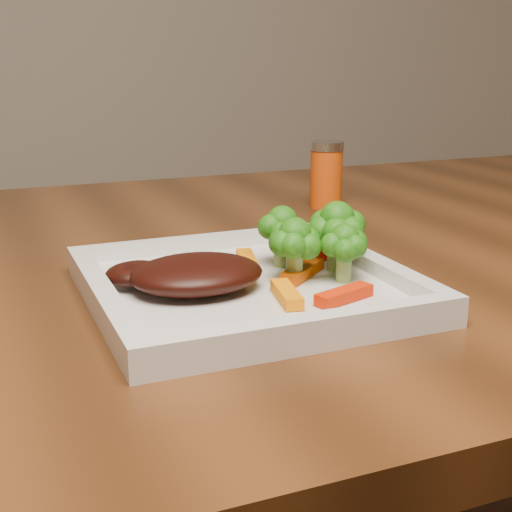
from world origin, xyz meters
name	(u,v)px	position (x,y,z in m)	size (l,w,h in m)	color
dining_table	(387,489)	(-0.01, 0.07, 0.38)	(1.60, 0.90, 0.75)	#542D13
plate	(246,291)	(-0.29, -0.10, 0.76)	(0.27, 0.27, 0.01)	silver
steak	(197,274)	(-0.34, -0.10, 0.78)	(0.12, 0.09, 0.03)	black
broccoli_0	(282,230)	(-0.24, -0.06, 0.80)	(0.05, 0.05, 0.07)	#397112
broccoli_1	(337,237)	(-0.20, -0.09, 0.79)	(0.06, 0.06, 0.06)	#0F5B10
broccoli_2	(344,249)	(-0.21, -0.12, 0.79)	(0.05, 0.05, 0.06)	#105C0F
broccoli_3	(295,248)	(-0.25, -0.10, 0.79)	(0.05, 0.05, 0.06)	#147613
carrot_0	(344,295)	(-0.23, -0.17, 0.77)	(0.06, 0.02, 0.01)	red
carrot_2	(287,294)	(-0.27, -0.15, 0.77)	(0.06, 0.02, 0.01)	orange
carrot_3	(322,253)	(-0.19, -0.05, 0.77)	(0.06, 0.02, 0.01)	red
carrot_4	(247,261)	(-0.27, -0.05, 0.77)	(0.05, 0.01, 0.01)	orange
carrot_6	(302,271)	(-0.23, -0.10, 0.77)	(0.06, 0.02, 0.01)	#CA4703
spice_shaker	(326,175)	(-0.05, 0.21, 0.80)	(0.04, 0.04, 0.09)	#D2460B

